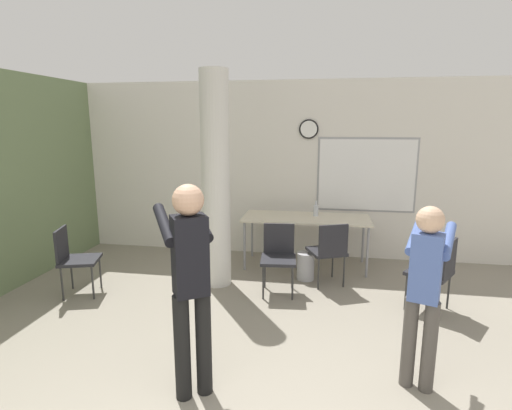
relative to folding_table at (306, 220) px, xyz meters
name	(u,v)px	position (x,y,z in m)	size (l,w,h in m)	color
wall_back	(292,170)	(-0.26, 0.59, 0.68)	(8.00, 0.15, 2.80)	silver
support_pillar	(216,181)	(-1.14, -0.87, 0.68)	(0.37, 0.37, 2.80)	silver
folding_table	(306,220)	(0.00, 0.00, 0.00)	(1.87, 0.76, 0.76)	beige
bottle_on_table	(316,210)	(0.14, 0.10, 0.14)	(0.07, 0.07, 0.23)	silver
waste_bin	(306,266)	(0.03, -0.54, -0.53)	(0.24, 0.24, 0.38)	#B2B2B7
chair_mid_room	(436,269)	(1.53, -1.27, -0.21)	(0.61, 0.61, 0.87)	#232328
chair_table_front	(279,254)	(-0.30, -1.01, -0.21)	(0.48, 0.48, 0.87)	#232328
chair_by_left_wall	(74,256)	(-2.82, -1.52, -0.21)	(0.55, 0.55, 0.87)	#232328
chair_table_right	(329,249)	(0.34, -0.70, -0.21)	(0.58, 0.58, 0.87)	#232328
person_playing_front	(190,275)	(-0.75, -3.10, 0.29)	(0.60, 0.68, 1.71)	black
person_playing_side	(425,284)	(1.04, -2.71, 0.18)	(0.48, 0.64, 1.53)	#514C47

